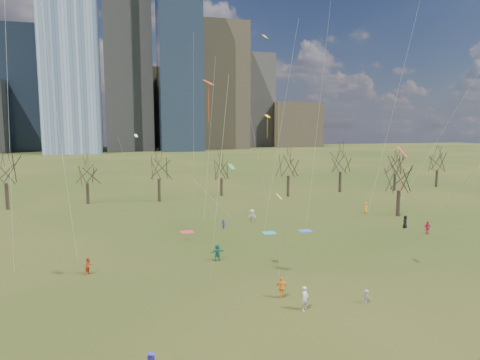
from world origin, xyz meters
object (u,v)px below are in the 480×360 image
object	(u,v)px
blanket_crimson	(187,232)
person_4	(282,288)
person_1	(305,298)
person_2	(89,266)
blanket_navy	(305,231)
blanket_teal	(269,233)

from	to	relation	value
blanket_crimson	person_4	world-z (taller)	person_4
person_1	blanket_crimson	bearing A→B (deg)	65.70
person_1	person_2	xyz separation A→B (m)	(-15.59, 12.25, -0.14)
blanket_navy	person_1	world-z (taller)	person_1
person_4	person_2	bearing A→B (deg)	-18.91
blanket_navy	person_1	size ratio (longest dim) A/B	0.89
person_2	person_4	size ratio (longest dim) A/B	0.90
blanket_teal	blanket_navy	distance (m)	4.75
blanket_teal	person_4	world-z (taller)	person_4
person_2	person_4	world-z (taller)	person_4
blanket_teal	person_1	size ratio (longest dim) A/B	0.89
blanket_navy	blanket_teal	bearing A→B (deg)	176.85
person_4	person_1	bearing A→B (deg)	121.97
person_1	person_2	distance (m)	19.83
person_1	person_4	size ratio (longest dim) A/B	1.07
blanket_crimson	person_2	xyz separation A→B (m)	(-10.83, -12.94, 0.74)
blanket_navy	person_4	xyz separation A→B (m)	(-10.63, -19.23, 0.82)
blanket_teal	blanket_navy	xyz separation A→B (m)	(4.74, -0.26, 0.00)
blanket_teal	person_1	world-z (taller)	person_1
blanket_crimson	person_2	bearing A→B (deg)	-129.93
blanket_teal	person_1	xyz separation A→B (m)	(-5.08, -22.04, 0.88)
blanket_crimson	blanket_navy	bearing A→B (deg)	-13.17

